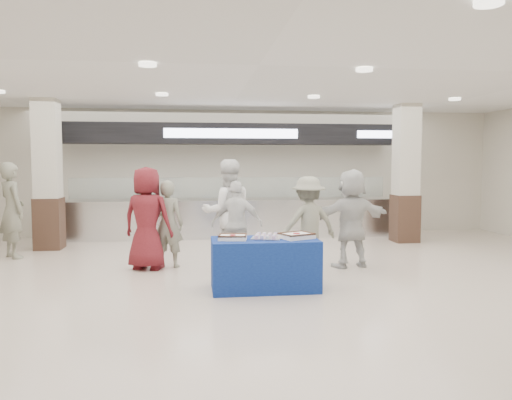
{
  "coord_description": "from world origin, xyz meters",
  "views": [
    {
      "loc": [
        -0.9,
        -6.9,
        1.88
      ],
      "look_at": [
        0.16,
        1.6,
        1.22
      ],
      "focal_mm": 35.0,
      "sensor_mm": 36.0,
      "label": 1
    }
  ],
  "objects": [
    {
      "name": "ground",
      "position": [
        0.0,
        0.0,
        0.0
      ],
      "size": [
        14.0,
        14.0,
        0.0
      ],
      "primitive_type": "plane",
      "color": "beige",
      "rests_on": "ground"
    },
    {
      "name": "serving_line",
      "position": [
        0.0,
        5.4,
        1.16
      ],
      "size": [
        8.7,
        0.85,
        2.8
      ],
      "color": "silver",
      "rests_on": "ground"
    },
    {
      "name": "column_left",
      "position": [
        -4.0,
        4.2,
        1.53
      ],
      "size": [
        0.55,
        0.55,
        3.2
      ],
      "color": "#352218",
      "rests_on": "ground"
    },
    {
      "name": "column_right",
      "position": [
        4.0,
        4.2,
        1.53
      ],
      "size": [
        0.55,
        0.55,
        3.2
      ],
      "color": "#352218",
      "rests_on": "ground"
    },
    {
      "name": "display_table",
      "position": [
        0.12,
        0.25,
        0.38
      ],
      "size": [
        1.55,
        0.78,
        0.75
      ],
      "primitive_type": "cube",
      "rotation": [
        0.0,
        0.0,
        0.0
      ],
      "color": "navy",
      "rests_on": "ground"
    },
    {
      "name": "sheet_cake_left",
      "position": [
        -0.35,
        0.24,
        0.79
      ],
      "size": [
        0.44,
        0.37,
        0.09
      ],
      "color": "white",
      "rests_on": "display_table"
    },
    {
      "name": "sheet_cake_right",
      "position": [
        0.59,
        0.23,
        0.8
      ],
      "size": [
        0.55,
        0.5,
        0.09
      ],
      "color": "white",
      "rests_on": "display_table"
    },
    {
      "name": "cupcake_tray",
      "position": [
        0.14,
        0.27,
        0.78
      ],
      "size": [
        0.49,
        0.41,
        0.07
      ],
      "color": "silver",
      "rests_on": "display_table"
    },
    {
      "name": "civilian_maroon",
      "position": [
        -1.72,
        1.87,
        0.89
      ],
      "size": [
        1.02,
        0.83,
        1.79
      ],
      "primitive_type": "imported",
      "rotation": [
        0.0,
        0.0,
        2.8
      ],
      "color": "maroon",
      "rests_on": "ground"
    },
    {
      "name": "soldier_a",
      "position": [
        -1.37,
        2.01,
        0.78
      ],
      "size": [
        0.65,
        0.53,
        1.55
      ],
      "primitive_type": "imported",
      "rotation": [
        0.0,
        0.0,
        2.82
      ],
      "color": "slate",
      "rests_on": "ground"
    },
    {
      "name": "chef_tall",
      "position": [
        -0.3,
        2.11,
        0.96
      ],
      "size": [
        1.03,
        0.85,
        1.92
      ],
      "primitive_type": "imported",
      "rotation": [
        0.0,
        0.0,
        3.29
      ],
      "color": "white",
      "rests_on": "ground"
    },
    {
      "name": "chef_short",
      "position": [
        -0.15,
        1.85,
        0.77
      ],
      "size": [
        0.96,
        0.54,
        1.54
      ],
      "primitive_type": "imported",
      "rotation": [
        0.0,
        0.0,
        2.95
      ],
      "color": "white",
      "rests_on": "ground"
    },
    {
      "name": "soldier_b",
      "position": [
        1.06,
        1.52,
        0.81
      ],
      "size": [
        1.15,
        0.81,
        1.62
      ],
      "primitive_type": "imported",
      "rotation": [
        0.0,
        0.0,
        3.36
      ],
      "color": "slate",
      "rests_on": "ground"
    },
    {
      "name": "civilian_white",
      "position": [
        1.86,
        1.62,
        0.88
      ],
      "size": [
        1.7,
        0.85,
        1.75
      ],
      "primitive_type": "imported",
      "rotation": [
        0.0,
        0.0,
        3.35
      ],
      "color": "silver",
      "rests_on": "ground"
    },
    {
      "name": "soldier_bg",
      "position": [
        -4.42,
        3.25,
        0.93
      ],
      "size": [
        0.78,
        0.81,
        1.87
      ],
      "primitive_type": "imported",
      "rotation": [
        0.0,
        0.0,
        2.28
      ],
      "color": "slate",
      "rests_on": "ground"
    }
  ]
}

